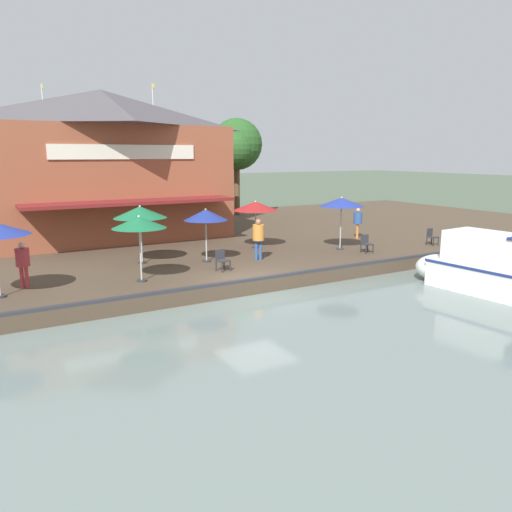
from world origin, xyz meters
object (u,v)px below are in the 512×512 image
(patio_umbrella_by_entrance, at_px, (206,215))
(patio_umbrella_far_corner, at_px, (140,212))
(waterfront_restaurant, at_px, (104,163))
(motorboat_fourth_along, at_px, (493,271))
(patio_umbrella_back_row, at_px, (341,202))
(patio_umbrella_near_quay_edge, at_px, (256,206))
(patio_umbrella_mid_patio_left, at_px, (139,223))
(cafe_chair_beside_entrance, at_px, (366,243))
(person_near_entrance, at_px, (23,260))
(tree_upstream_bank, at_px, (109,151))
(cafe_chair_back_row_seat, at_px, (432,236))
(tree_behind_restaurant, at_px, (236,146))
(person_at_quay_edge, at_px, (258,234))
(person_mid_patio, at_px, (358,220))
(cafe_chair_mid_patio, at_px, (222,259))

(patio_umbrella_by_entrance, relative_size, patio_umbrella_far_corner, 0.93)
(waterfront_restaurant, bearing_deg, motorboat_fourth_along, 28.73)
(patio_umbrella_back_row, bearing_deg, patio_umbrella_near_quay_edge, -125.54)
(patio_umbrella_mid_patio_left, xyz_separation_m, motorboat_fourth_along, (6.22, 11.42, -1.85))
(cafe_chair_beside_entrance, bearing_deg, motorboat_fourth_along, 5.33)
(person_near_entrance, relative_size, tree_upstream_bank, 0.22)
(patio_umbrella_near_quay_edge, bearing_deg, cafe_chair_back_row_seat, 64.92)
(tree_upstream_bank, bearing_deg, cafe_chair_back_row_seat, 39.17)
(patio_umbrella_mid_patio_left, height_order, motorboat_fourth_along, patio_umbrella_mid_patio_left)
(waterfront_restaurant, xyz_separation_m, motorboat_fourth_along, (17.81, 9.77, -3.78))
(patio_umbrella_near_quay_edge, height_order, tree_behind_restaurant, tree_behind_restaurant)
(person_near_entrance, bearing_deg, waterfront_restaurant, 152.52)
(waterfront_restaurant, height_order, patio_umbrella_by_entrance, waterfront_restaurant)
(person_at_quay_edge, bearing_deg, cafe_chair_beside_entrance, 77.75)
(patio_umbrella_mid_patio_left, distance_m, patio_umbrella_back_row, 10.42)
(patio_umbrella_by_entrance, bearing_deg, motorboat_fourth_along, 44.22)
(patio_umbrella_back_row, bearing_deg, waterfront_restaurant, -139.83)
(patio_umbrella_far_corner, relative_size, cafe_chair_back_row_seat, 2.91)
(person_mid_patio, bearing_deg, patio_umbrella_by_entrance, -81.51)
(waterfront_restaurant, xyz_separation_m, person_mid_patio, (8.19, 11.63, -3.05))
(cafe_chair_mid_patio, xyz_separation_m, motorboat_fourth_along, (6.29, 8.11, -0.16))
(patio_umbrella_back_row, bearing_deg, person_mid_patio, 125.50)
(patio_umbrella_mid_patio_left, distance_m, tree_upstream_bank, 15.51)
(cafe_chair_beside_entrance, relative_size, person_at_quay_edge, 0.47)
(cafe_chair_mid_patio, relative_size, person_mid_patio, 0.51)
(patio_umbrella_back_row, relative_size, tree_upstream_bank, 0.35)
(cafe_chair_mid_patio, height_order, person_mid_patio, person_mid_patio)
(person_at_quay_edge, bearing_deg, waterfront_restaurant, -159.24)
(cafe_chair_mid_patio, height_order, cafe_chair_beside_entrance, same)
(waterfront_restaurant, relative_size, person_near_entrance, 7.72)
(patio_umbrella_far_corner, distance_m, motorboat_fourth_along, 14.08)
(patio_umbrella_mid_patio_left, distance_m, patio_umbrella_near_quay_edge, 7.89)
(patio_umbrella_far_corner, relative_size, person_mid_patio, 1.48)
(waterfront_restaurant, relative_size, patio_umbrella_far_corner, 5.06)
(person_near_entrance, bearing_deg, tree_behind_restaurant, 132.72)
(person_near_entrance, xyz_separation_m, tree_upstream_bank, (-13.93, 6.61, 3.74))
(patio_umbrella_near_quay_edge, xyz_separation_m, person_mid_patio, (0.32, 6.32, -1.03))
(patio_umbrella_far_corner, height_order, patio_umbrella_mid_patio_left, patio_umbrella_far_corner)
(patio_umbrella_by_entrance, xyz_separation_m, patio_umbrella_back_row, (0.64, 6.86, 0.28))
(cafe_chair_mid_patio, height_order, tree_behind_restaurant, tree_behind_restaurant)
(cafe_chair_mid_patio, bearing_deg, motorboat_fourth_along, 52.19)
(patio_umbrella_back_row, height_order, cafe_chair_beside_entrance, patio_umbrella_back_row)
(cafe_chair_back_row_seat, xyz_separation_m, person_mid_patio, (-3.52, -1.87, 0.57))
(patio_umbrella_mid_patio_left, xyz_separation_m, cafe_chair_mid_patio, (-0.07, 3.31, -1.69))
(patio_umbrella_by_entrance, height_order, motorboat_fourth_along, patio_umbrella_by_entrance)
(patio_umbrella_back_row, distance_m, person_near_entrance, 14.20)
(patio_umbrella_by_entrance, height_order, person_mid_patio, patio_umbrella_by_entrance)
(patio_umbrella_far_corner, height_order, patio_umbrella_back_row, patio_umbrella_back_row)
(patio_umbrella_far_corner, distance_m, patio_umbrella_mid_patio_left, 3.18)
(cafe_chair_mid_patio, relative_size, person_at_quay_edge, 0.47)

